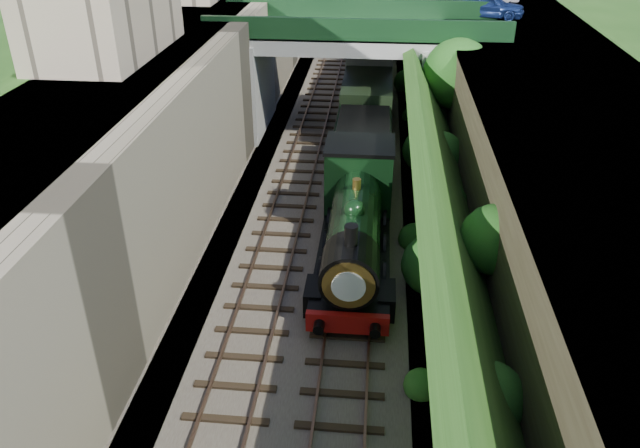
% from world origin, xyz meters
% --- Properties ---
extents(trackbed, '(10.00, 90.00, 0.20)m').
position_xyz_m(trackbed, '(0.00, 20.00, 0.10)').
color(trackbed, '#473F38').
rests_on(trackbed, ground).
extents(retaining_wall, '(1.00, 90.00, 7.00)m').
position_xyz_m(retaining_wall, '(-5.50, 20.00, 3.50)').
color(retaining_wall, '#756B56').
rests_on(retaining_wall, ground).
extents(street_plateau_left, '(6.00, 90.00, 7.00)m').
position_xyz_m(street_plateau_left, '(-9.00, 20.00, 3.50)').
color(street_plateau_left, '#262628').
rests_on(street_plateau_left, ground).
extents(street_plateau_right, '(8.00, 90.00, 6.25)m').
position_xyz_m(street_plateau_right, '(9.50, 20.00, 3.12)').
color(street_plateau_right, '#262628').
rests_on(street_plateau_right, ground).
extents(embankment_slope, '(4.47, 90.00, 6.36)m').
position_xyz_m(embankment_slope, '(4.93, 19.87, 2.65)').
color(embankment_slope, '#1E4714').
rests_on(embankment_slope, ground).
extents(track_left, '(2.50, 90.00, 0.20)m').
position_xyz_m(track_left, '(-2.00, 20.00, 0.25)').
color(track_left, black).
rests_on(track_left, trackbed).
extents(track_right, '(2.50, 90.00, 0.20)m').
position_xyz_m(track_right, '(1.20, 20.00, 0.25)').
color(track_right, black).
rests_on(track_right, trackbed).
extents(road_bridge, '(16.00, 6.40, 7.25)m').
position_xyz_m(road_bridge, '(0.94, 24.00, 4.08)').
color(road_bridge, gray).
rests_on(road_bridge, ground).
extents(building_near, '(4.00, 8.00, 4.00)m').
position_xyz_m(building_near, '(-9.50, 14.00, 9.00)').
color(building_near, gray).
rests_on(building_near, street_plateau_left).
extents(tree, '(3.60, 3.80, 6.60)m').
position_xyz_m(tree, '(5.91, 20.33, 4.65)').
color(tree, black).
rests_on(tree, ground).
extents(car_blue, '(4.47, 2.76, 1.42)m').
position_xyz_m(car_blue, '(8.00, 27.33, 6.96)').
color(car_blue, navy).
rests_on(car_blue, street_plateau_right).
extents(locomotive, '(3.10, 10.22, 3.83)m').
position_xyz_m(locomotive, '(1.20, 9.39, 1.89)').
color(locomotive, black).
rests_on(locomotive, trackbed).
extents(tender, '(2.70, 6.00, 3.05)m').
position_xyz_m(tender, '(1.20, 16.75, 1.62)').
color(tender, black).
rests_on(tender, trackbed).
extents(coach_front, '(2.90, 18.00, 3.70)m').
position_xyz_m(coach_front, '(1.20, 29.35, 2.05)').
color(coach_front, black).
rests_on(coach_front, trackbed).
extents(coach_middle, '(2.90, 18.00, 3.70)m').
position_xyz_m(coach_middle, '(1.20, 48.15, 2.05)').
color(coach_middle, black).
rests_on(coach_middle, trackbed).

